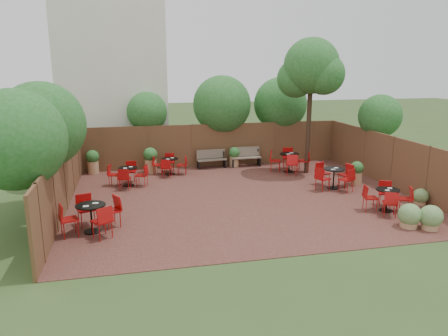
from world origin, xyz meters
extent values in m
plane|color=#354F23|center=(0.00, 0.00, 0.00)|extent=(80.00, 80.00, 0.00)
cube|color=#3B1A18|center=(0.00, 0.00, 0.01)|extent=(12.00, 10.00, 0.02)
cube|color=brown|center=(0.00, 5.00, 1.00)|extent=(12.00, 0.08, 2.00)
cube|color=brown|center=(-6.00, 0.00, 1.00)|extent=(0.08, 10.00, 2.00)
cube|color=brown|center=(6.00, 0.00, 1.00)|extent=(0.08, 10.00, 2.00)
cube|color=silver|center=(-4.50, 8.00, 4.00)|extent=(5.00, 4.00, 8.00)
sphere|color=#1E591D|center=(-6.60, 3.00, 2.58)|extent=(1.94, 1.94, 1.94)
sphere|color=#1E591D|center=(-6.50, 0.00, 2.82)|extent=(2.72, 2.72, 2.72)
sphere|color=#1E591D|center=(-6.70, -2.50, 2.79)|extent=(2.62, 2.62, 2.62)
sphere|color=#1E591D|center=(-3.00, 5.70, 2.55)|extent=(1.84, 1.84, 1.84)
sphere|color=#1E591D|center=(0.50, 5.60, 2.82)|extent=(2.74, 2.74, 2.74)
sphere|color=#1E591D|center=(3.50, 5.80, 2.78)|extent=(2.61, 2.61, 2.61)
sphere|color=#1E591D|center=(6.60, 2.00, 2.54)|extent=(1.82, 1.82, 1.82)
cylinder|color=black|center=(3.72, 2.82, 2.44)|extent=(0.25, 0.25, 4.84)
sphere|color=#1E591D|center=(3.72, 2.82, 4.62)|extent=(2.33, 2.33, 2.33)
sphere|color=#1E591D|center=(3.22, 3.22, 4.09)|extent=(1.63, 1.63, 1.63)
sphere|color=#1E591D|center=(4.12, 2.42, 4.28)|extent=(1.70, 1.70, 1.70)
cube|color=brown|center=(-0.22, 4.55, 0.41)|extent=(1.39, 0.55, 0.05)
cube|color=brown|center=(-0.22, 4.73, 0.65)|extent=(1.36, 0.24, 0.41)
cube|color=black|center=(-0.83, 4.55, 0.20)|extent=(0.10, 0.41, 0.36)
cube|color=black|center=(0.40, 4.55, 0.20)|extent=(0.10, 0.41, 0.36)
cube|color=brown|center=(1.41, 4.55, 0.43)|extent=(1.44, 0.44, 0.05)
cube|color=brown|center=(1.41, 4.74, 0.69)|extent=(1.44, 0.12, 0.43)
cube|color=black|center=(0.76, 4.55, 0.21)|extent=(0.06, 0.43, 0.38)
cube|color=black|center=(2.06, 4.55, 0.21)|extent=(0.06, 0.43, 0.38)
cylinder|color=black|center=(4.21, -2.48, 0.03)|extent=(0.43, 0.43, 0.03)
cylinder|color=black|center=(4.21, -2.48, 0.38)|extent=(0.05, 0.05, 0.69)
cylinder|color=black|center=(4.21, -2.48, 0.73)|extent=(0.74, 0.74, 0.03)
cube|color=white|center=(4.33, -2.40, 0.76)|extent=(0.16, 0.14, 0.01)
cube|color=white|center=(4.12, -2.60, 0.76)|extent=(0.16, 0.14, 0.01)
cylinder|color=black|center=(3.01, 3.09, 0.04)|extent=(0.49, 0.49, 0.03)
cylinder|color=black|center=(3.01, 3.09, 0.43)|extent=(0.06, 0.06, 0.78)
cylinder|color=black|center=(3.01, 3.09, 0.83)|extent=(0.85, 0.85, 0.03)
cube|color=white|center=(3.14, 3.18, 0.86)|extent=(0.18, 0.16, 0.02)
cube|color=white|center=(2.90, 2.96, 0.86)|extent=(0.18, 0.16, 0.02)
cylinder|color=black|center=(3.73, 0.28, 0.04)|extent=(0.46, 0.46, 0.03)
cylinder|color=black|center=(3.73, 0.28, 0.41)|extent=(0.05, 0.05, 0.73)
cylinder|color=black|center=(3.73, 0.28, 0.78)|extent=(0.80, 0.80, 0.03)
cube|color=white|center=(3.85, 0.37, 0.81)|extent=(0.17, 0.15, 0.02)
cube|color=white|center=(3.62, 0.16, 0.81)|extent=(0.17, 0.15, 0.02)
cylinder|color=black|center=(-2.20, 3.80, 0.03)|extent=(0.42, 0.42, 0.03)
cylinder|color=black|center=(-2.20, 3.80, 0.37)|extent=(0.05, 0.05, 0.66)
cylinder|color=black|center=(-2.20, 3.80, 0.71)|extent=(0.72, 0.72, 0.03)
cube|color=white|center=(-2.09, 3.88, 0.73)|extent=(0.15, 0.12, 0.01)
cube|color=white|center=(-2.29, 3.69, 0.73)|extent=(0.15, 0.12, 0.01)
cylinder|color=black|center=(-5.00, -2.26, 0.04)|extent=(0.48, 0.48, 0.03)
cylinder|color=black|center=(-5.00, -2.26, 0.42)|extent=(0.05, 0.05, 0.76)
cylinder|color=black|center=(-5.00, -2.26, 0.82)|extent=(0.83, 0.83, 0.03)
cube|color=white|center=(-4.87, -2.18, 0.84)|extent=(0.18, 0.16, 0.02)
cube|color=white|center=(-5.11, -2.39, 0.84)|extent=(0.18, 0.16, 0.02)
cylinder|color=black|center=(-3.98, 2.36, 0.03)|extent=(0.44, 0.44, 0.03)
cylinder|color=black|center=(-3.98, 2.36, 0.39)|extent=(0.05, 0.05, 0.69)
cylinder|color=black|center=(-3.98, 2.36, 0.74)|extent=(0.75, 0.75, 0.03)
cube|color=white|center=(-3.86, 2.44, 0.77)|extent=(0.16, 0.13, 0.01)
cube|color=white|center=(-4.07, 2.25, 0.77)|extent=(0.16, 0.13, 0.01)
cylinder|color=#A87D54|center=(-2.99, 4.32, 0.31)|extent=(0.51, 0.51, 0.58)
sphere|color=#1E591D|center=(-2.99, 4.32, 0.83)|extent=(0.61, 0.61, 0.61)
cylinder|color=#A87D54|center=(0.87, 4.61, 0.26)|extent=(0.42, 0.42, 0.48)
sphere|color=#1E591D|center=(0.87, 4.61, 0.70)|extent=(0.51, 0.51, 0.51)
cylinder|color=#A87D54|center=(-5.47, 4.70, 0.29)|extent=(0.47, 0.47, 0.54)
sphere|color=#1E591D|center=(-5.47, 4.70, 0.78)|extent=(0.57, 0.57, 0.57)
cylinder|color=#A87D54|center=(4.88, 0.61, 0.26)|extent=(0.42, 0.42, 0.49)
sphere|color=#1E591D|center=(4.88, 0.61, 0.70)|extent=(0.51, 0.51, 0.51)
cylinder|color=#A87D54|center=(4.52, -4.18, 0.13)|extent=(0.49, 0.49, 0.22)
sphere|color=#597F42|center=(4.52, -4.18, 0.41)|extent=(0.66, 0.66, 0.66)
cylinder|color=#A87D54|center=(4.02, -3.91, 0.13)|extent=(0.48, 0.48, 0.22)
sphere|color=#597F42|center=(4.02, -3.91, 0.41)|extent=(0.66, 0.66, 0.66)
cylinder|color=#A87D54|center=(5.70, -2.17, 0.11)|extent=(0.38, 0.38, 0.17)
sphere|color=#597F42|center=(5.70, -2.17, 0.32)|extent=(0.52, 0.52, 0.52)
camera|label=1|loc=(-3.80, -14.06, 4.64)|focal=33.88mm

